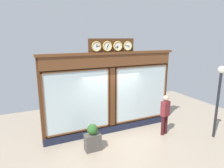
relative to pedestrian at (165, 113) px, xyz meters
name	(u,v)px	position (x,y,z in m)	size (l,w,h in m)	color
shop_facade	(111,93)	(1.91, -1.19, 0.80)	(5.74, 0.42, 3.92)	#4C2B16
pedestrian	(165,113)	(0.00, 0.00, 0.00)	(0.40, 0.30, 1.69)	#3A1316
street_lamp	(219,90)	(-1.69, 1.04, 1.05)	(0.28, 0.28, 2.91)	black
planter_box	(93,142)	(3.12, -0.09, -0.62)	(0.56, 0.36, 0.62)	#4C4742
planter_shrub	(92,129)	(3.12, -0.09, -0.12)	(0.38, 0.38, 0.38)	#285623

